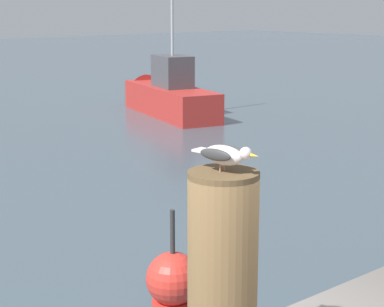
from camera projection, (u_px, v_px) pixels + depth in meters
The scene contains 4 objects.
mooring_post at pixel (223, 275), 3.50m from camera, with size 0.37×0.37×1.12m, color brown.
seagull at pixel (225, 154), 3.35m from camera, with size 0.18×0.39×0.14m.
boat_red at pixel (164, 94), 20.90m from camera, with size 2.52×5.56×4.73m.
channel_buoy at pixel (173, 289), 6.93m from camera, with size 0.56×0.56×1.33m.
Camera 1 is at (-2.22, -2.73, 3.35)m, focal length 62.90 mm.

